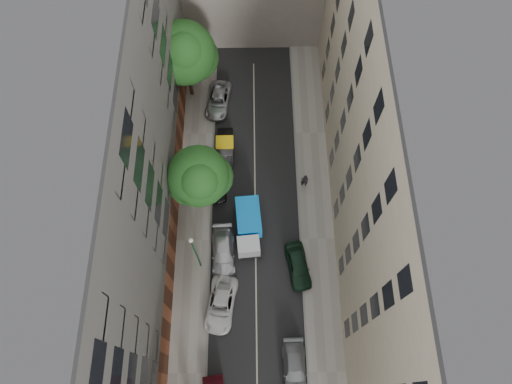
{
  "coord_description": "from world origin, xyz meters",
  "views": [
    {
      "loc": [
        -0.1,
        -13.04,
        38.57
      ],
      "look_at": [
        0.06,
        1.92,
        6.0
      ],
      "focal_mm": 32.0,
      "sensor_mm": 36.0,
      "label": 1
    }
  ],
  "objects_px": {
    "car_left_6": "(218,100)",
    "pedestrian": "(304,181)",
    "tree_mid": "(200,178)",
    "tree_far": "(185,55)",
    "lamp_post": "(195,251)",
    "tarp_truck": "(249,226)",
    "car_right_1": "(295,369)",
    "car_right_2": "(298,266)",
    "car_left_4": "(216,182)",
    "car_left_2": "(221,305)",
    "car_left_5": "(225,148)",
    "car_left_3": "(223,252)"
  },
  "relations": [
    {
      "from": "car_left_5",
      "to": "lamp_post",
      "type": "distance_m",
      "value": 12.09
    },
    {
      "from": "pedestrian",
      "to": "tree_far",
      "type": "bearing_deg",
      "value": -41.43
    },
    {
      "from": "tarp_truck",
      "to": "car_left_5",
      "type": "relative_size",
      "value": 1.21
    },
    {
      "from": "tarp_truck",
      "to": "car_left_4",
      "type": "relative_size",
      "value": 1.27
    },
    {
      "from": "tarp_truck",
      "to": "car_left_5",
      "type": "bearing_deg",
      "value": 100.22
    },
    {
      "from": "tarp_truck",
      "to": "tree_far",
      "type": "distance_m",
      "value": 16.66
    },
    {
      "from": "lamp_post",
      "to": "car_right_1",
      "type": "bearing_deg",
      "value": -47.77
    },
    {
      "from": "car_left_5",
      "to": "tree_mid",
      "type": "height_order",
      "value": "tree_mid"
    },
    {
      "from": "tarp_truck",
      "to": "lamp_post",
      "type": "distance_m",
      "value": 6.06
    },
    {
      "from": "car_left_3",
      "to": "pedestrian",
      "type": "bearing_deg",
      "value": 39.47
    },
    {
      "from": "car_left_6",
      "to": "pedestrian",
      "type": "xyz_separation_m",
      "value": [
        8.14,
        -9.31,
        0.43
      ]
    },
    {
      "from": "pedestrian",
      "to": "lamp_post",
      "type": "bearing_deg",
      "value": 42.06
    },
    {
      "from": "tree_far",
      "to": "lamp_post",
      "type": "xyz_separation_m",
      "value": [
        1.53,
        -18.1,
        -1.61
      ]
    },
    {
      "from": "car_right_2",
      "to": "lamp_post",
      "type": "bearing_deg",
      "value": 168.93
    },
    {
      "from": "tarp_truck",
      "to": "car_left_2",
      "type": "xyz_separation_m",
      "value": [
        -2.31,
        -6.62,
        -0.62
      ]
    },
    {
      "from": "tree_far",
      "to": "lamp_post",
      "type": "relative_size",
      "value": 1.3
    },
    {
      "from": "car_left_3",
      "to": "tree_mid",
      "type": "xyz_separation_m",
      "value": [
        -1.7,
        4.85,
        4.62
      ]
    },
    {
      "from": "car_left_2",
      "to": "car_left_6",
      "type": "height_order",
      "value": "car_left_2"
    },
    {
      "from": "tree_mid",
      "to": "car_left_3",
      "type": "bearing_deg",
      "value": -70.63
    },
    {
      "from": "pedestrian",
      "to": "car_left_6",
      "type": "bearing_deg",
      "value": -46.2
    },
    {
      "from": "car_left_4",
      "to": "lamp_post",
      "type": "distance_m",
      "value": 8.66
    },
    {
      "from": "car_left_2",
      "to": "tree_mid",
      "type": "bearing_deg",
      "value": 108.99
    },
    {
      "from": "car_left_5",
      "to": "tree_far",
      "type": "distance_m",
      "value": 9.26
    },
    {
      "from": "car_right_1",
      "to": "tree_mid",
      "type": "bearing_deg",
      "value": 116.26
    },
    {
      "from": "car_left_3",
      "to": "car_right_2",
      "type": "bearing_deg",
      "value": -13.8
    },
    {
      "from": "car_left_6",
      "to": "car_left_4",
      "type": "bearing_deg",
      "value": -81.63
    },
    {
      "from": "tree_mid",
      "to": "car_left_6",
      "type": "bearing_deg",
      "value": 85.33
    },
    {
      "from": "tree_mid",
      "to": "tree_far",
      "type": "bearing_deg",
      "value": 98.21
    },
    {
      "from": "tree_mid",
      "to": "lamp_post",
      "type": "relative_size",
      "value": 1.14
    },
    {
      "from": "tarp_truck",
      "to": "car_left_4",
      "type": "distance_m",
      "value": 5.51
    },
    {
      "from": "car_left_5",
      "to": "lamp_post",
      "type": "xyz_separation_m",
      "value": [
        -1.94,
        -11.35,
        3.68
      ]
    },
    {
      "from": "car_left_4",
      "to": "car_right_1",
      "type": "height_order",
      "value": "car_left_4"
    },
    {
      "from": "car_right_1",
      "to": "tree_far",
      "type": "relative_size",
      "value": 0.5
    },
    {
      "from": "car_left_3",
      "to": "car_right_1",
      "type": "xyz_separation_m",
      "value": [
        5.73,
        -9.47,
        -0.04
      ]
    },
    {
      "from": "tree_mid",
      "to": "tree_far",
      "type": "relative_size",
      "value": 0.88
    },
    {
      "from": "car_left_5",
      "to": "tree_far",
      "type": "height_order",
      "value": "tree_far"
    },
    {
      "from": "tree_mid",
      "to": "lamp_post",
      "type": "xyz_separation_m",
      "value": [
        -0.24,
        -5.87,
        -0.93
      ]
    },
    {
      "from": "car_left_3",
      "to": "lamp_post",
      "type": "relative_size",
      "value": 0.69
    },
    {
      "from": "tarp_truck",
      "to": "car_right_2",
      "type": "height_order",
      "value": "tarp_truck"
    },
    {
      "from": "lamp_post",
      "to": "pedestrian",
      "type": "bearing_deg",
      "value": 39.43
    },
    {
      "from": "car_right_1",
      "to": "tree_mid",
      "type": "xyz_separation_m",
      "value": [
        -7.44,
        14.32,
        4.67
      ]
    },
    {
      "from": "car_left_5",
      "to": "car_right_2",
      "type": "distance_m",
      "value": 13.25
    },
    {
      "from": "car_left_6",
      "to": "car_right_2",
      "type": "distance_m",
      "value": 18.65
    },
    {
      "from": "tarp_truck",
      "to": "car_left_4",
      "type": "height_order",
      "value": "tarp_truck"
    },
    {
      "from": "tarp_truck",
      "to": "car_left_2",
      "type": "distance_m",
      "value": 7.03
    },
    {
      "from": "tarp_truck",
      "to": "car_left_3",
      "type": "bearing_deg",
      "value": -140.6
    },
    {
      "from": "tree_far",
      "to": "lamp_post",
      "type": "bearing_deg",
      "value": -85.17
    },
    {
      "from": "car_left_5",
      "to": "tree_mid",
      "type": "xyz_separation_m",
      "value": [
        -1.7,
        -5.48,
        4.62
      ]
    },
    {
      "from": "car_left_2",
      "to": "lamp_post",
      "type": "distance_m",
      "value": 5.4
    },
    {
      "from": "car_right_1",
      "to": "car_right_2",
      "type": "distance_m",
      "value": 8.23
    }
  ]
}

